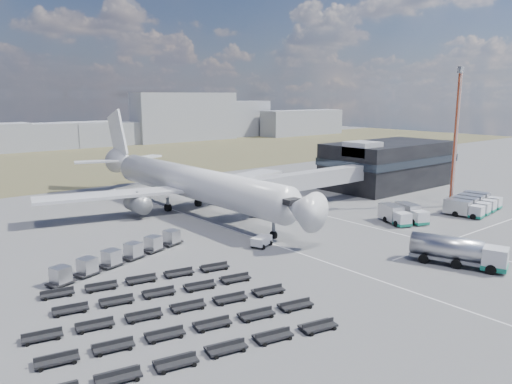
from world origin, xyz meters
TOP-DOWN VIEW (x-y plane):
  - ground at (0.00, 0.00)m, footprint 420.00×420.00m
  - grass_strip at (0.00, 110.00)m, footprint 420.00×90.00m
  - lane_markings at (9.77, 3.00)m, footprint 47.12×110.00m
  - terminal at (47.77, 23.96)m, footprint 30.40×16.40m
  - jet_bridge at (15.90, 20.42)m, footprint 30.30×3.80m
  - airliner at (0.00, 32.38)m, footprint 51.59×64.53m
  - skyline at (8.69, 152.14)m, footprint 327.87×27.63m
  - fuel_tanker at (9.49, -14.12)m, footprint 6.31×11.39m
  - pushback_tug at (-4.00, 6.99)m, footprint 3.54×2.77m
  - catering_truck at (15.83, 32.47)m, footprint 2.99×5.93m
  - service_trucks_near at (22.35, 2.37)m, footprint 7.50×8.12m
  - service_trucks_far at (38.53, -1.15)m, footprint 12.45×8.04m
  - uld_row at (-21.62, 12.83)m, footprint 20.26×7.93m
  - baggage_dollies at (-24.88, -4.04)m, footprint 28.10×24.79m
  - floodlight_mast at (39.16, 3.50)m, footprint 2.43×1.96m

SIDE VIEW (x-z plane):
  - ground at x=0.00m, z-range 0.00..0.00m
  - grass_strip at x=0.00m, z-range 0.00..0.01m
  - lane_markings at x=9.77m, z-range 0.00..0.01m
  - baggage_dollies at x=-24.88m, z-range 0.00..0.79m
  - pushback_tug at x=-4.00m, z-range 0.00..1.42m
  - uld_row at x=-21.62m, z-range 0.18..2.06m
  - catering_truck at x=15.83m, z-range 0.03..2.64m
  - service_trucks_far at x=38.53m, z-range 0.11..2.70m
  - service_trucks_near at x=22.35m, z-range 0.11..2.76m
  - fuel_tanker at x=9.49m, z-range 0.00..3.58m
  - jet_bridge at x=15.90m, z-range 1.53..8.58m
  - terminal at x=47.77m, z-range -0.25..10.75m
  - airliner at x=0.00m, z-range -3.52..14.10m
  - skyline at x=8.69m, z-range -3.10..18.32m
  - floodlight_mast at x=39.16m, z-range 0.03..25.47m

